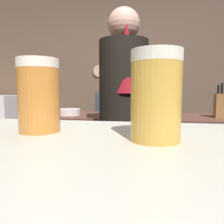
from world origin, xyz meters
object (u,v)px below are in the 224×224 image
bottle_hot_sauce (156,86)px  chefs_knife (161,116)px  bartender (124,112)px  bottle_soy (109,87)px  pint_glass_far (156,96)px  bottle_vinegar (146,88)px  mixing_bowl (69,112)px  bottle_olive_oil (132,87)px  knife_block (221,105)px  pint_glass_near (39,96)px

bottle_hot_sauce → chefs_knife: bearing=-89.5°
bartender → bottle_soy: (-0.41, 1.71, 0.19)m
pint_glass_far → bottle_vinegar: bottle_vinegar is taller
mixing_bowl → bartender: bearing=-35.0°
chefs_knife → bottle_hot_sauce: bottle_hot_sauce is taller
chefs_knife → pint_glass_far: size_ratio=1.76×
bartender → bottle_vinegar: bartender is taller
bottle_hot_sauce → bottle_olive_oil: size_ratio=1.17×
knife_block → bottle_olive_oil: (-0.84, 1.25, 0.17)m
bottle_olive_oil → knife_block: bearing=-56.0°
pint_glass_near → bottle_soy: bottle_soy is taller
bartender → bottle_hot_sauce: bearing=-26.2°
bottle_soy → bottle_vinegar: size_ratio=1.09×
pint_glass_far → bottle_vinegar: (-0.06, 2.84, 0.04)m
bartender → pint_glass_near: (-0.02, -1.16, 0.14)m
knife_block → mixing_bowl: (-1.32, -0.02, -0.08)m
bartender → pint_glass_far: size_ratio=12.37×
chefs_knife → bottle_hot_sauce: bearing=101.8°
mixing_bowl → bottle_vinegar: bearing=61.8°
bottle_soy → bottle_hot_sauce: bottle_hot_sauce is taller
chefs_knife → pint_glass_far: (-0.09, -1.61, 0.22)m
bottle_hot_sauce → pint_glass_far: bearing=-91.6°
bottle_soy → bottle_hot_sauce: (0.68, -0.09, 0.02)m
bottle_soy → knife_block: bearing=-48.0°
knife_block → chefs_knife: knife_block is taller
knife_block → chefs_knife: (-0.49, 0.00, -0.10)m
bottle_vinegar → bottle_hot_sauce: (0.14, -0.02, 0.02)m
bartender → knife_block: (0.77, 0.40, 0.03)m
chefs_knife → bottle_soy: (-0.69, 1.30, 0.27)m
knife_block → bottle_olive_oil: bearing=124.0°
mixing_bowl → bottle_soy: 1.35m
chefs_knife → pint_glass_near: 1.61m
knife_block → bottle_soy: size_ratio=1.43×
mixing_bowl → pint_glass_near: size_ratio=1.55×
mixing_bowl → pint_glass_far: (0.74, -1.59, 0.20)m
mixing_bowl → bottle_vinegar: bottle_vinegar is taller
knife_block → mixing_bowl: knife_block is taller
pint_glass_far → bottle_soy: (-0.60, 2.91, 0.04)m
mixing_bowl → bottle_hot_sauce: bottle_hot_sauce is taller
bottle_soy → bottle_hot_sauce: bearing=-7.3°
chefs_knife → pint_glass_far: 1.62m
pint_glass_near → bottle_olive_oil: (-0.05, 2.81, 0.05)m
bottle_soy → bottle_olive_oil: (0.34, -0.06, 0.00)m
bartender → chefs_knife: 0.50m
knife_block → bottle_vinegar: size_ratio=1.57×
pint_glass_near → bottle_vinegar: bearing=87.0°
pint_glass_near → mixing_bowl: bearing=108.9°
bartender → mixing_bowl: (-0.55, 0.39, -0.05)m
bartender → bottle_olive_oil: 1.66m
bartender → bottle_soy: size_ratio=8.38×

